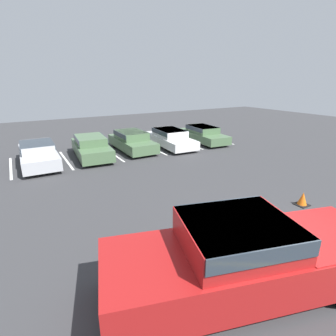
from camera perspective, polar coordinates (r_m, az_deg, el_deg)
ground_plane at (r=7.46m, az=22.60°, el=-19.31°), size 60.00×60.00×0.00m
stall_stripe_a at (r=16.13m, az=-31.04°, el=0.05°), size 0.12×4.14×0.01m
stall_stripe_b at (r=16.27m, az=-21.31°, el=1.64°), size 0.12×4.14×0.01m
stall_stripe_c at (r=16.88m, az=-12.01°, el=3.11°), size 0.12×4.14×0.01m
stall_stripe_d at (r=17.90m, az=-3.54°, el=4.38°), size 0.12×4.14×0.01m
stall_stripe_e at (r=19.28m, az=3.88°, el=5.41°), size 0.12×4.14×0.01m
stall_stripe_f at (r=20.94m, az=10.25°, el=6.22°), size 0.12×4.14×0.01m
pickup_truck at (r=6.08m, az=17.17°, el=-17.81°), size 6.44×3.66×1.76m
parked_sedan_a at (r=15.77m, az=-26.42°, el=2.89°), size 1.81×4.50×1.22m
parked_sedan_b at (r=16.20m, az=-16.38°, el=4.56°), size 2.11×4.51×1.27m
parked_sedan_c at (r=17.32m, az=-7.87°, el=5.99°), size 1.82×4.42×1.25m
parked_sedan_d at (r=18.22m, az=0.45°, el=6.69°), size 2.08×4.90×1.18m
parked_sedan_e at (r=19.80m, az=7.58°, el=7.46°), size 2.09×4.75×1.16m
traffic_cone at (r=10.92m, az=27.24°, el=-6.07°), size 0.46×0.46×0.50m
wheel_stop_curb at (r=21.25m, az=-2.33°, el=6.86°), size 1.93×0.20×0.14m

